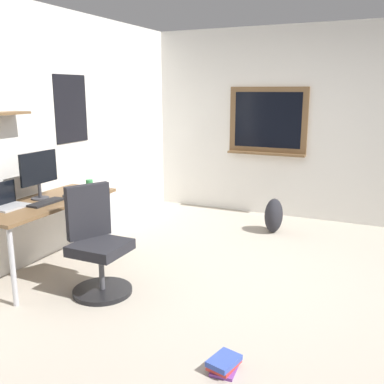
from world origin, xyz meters
The scene contains 12 objects.
ground_plane centered at (0.00, 0.00, 0.00)m, with size 5.20×5.20×0.00m, color #ADA393.
wall_back centered at (-0.01, 2.45, 1.30)m, with size 5.00×0.30×2.60m.
wall_right centered at (2.45, 0.03, 1.30)m, with size 0.22×5.00×2.60m.
desk centered at (-0.54, 2.07, 0.65)m, with size 1.47×0.60×0.72m.
office_chair centered at (-0.69, 1.38, 0.41)m, with size 0.54×0.56×0.95m.
laptop centered at (-0.87, 2.22, 0.77)m, with size 0.31×0.21×0.23m.
monitor_primary centered at (-0.50, 2.17, 0.99)m, with size 0.46×0.17×0.46m.
keyboard centered at (-0.61, 2.00, 0.73)m, with size 0.37×0.13×0.02m, color black.
computer_mouse centered at (-0.33, 2.00, 0.74)m, with size 0.10×0.06×0.03m, color #262628.
coffee_mug centered at (0.10, 2.05, 0.77)m, with size 0.08×0.08×0.09m, color #338C4C.
backpack centered at (1.60, 0.38, 0.22)m, with size 0.32×0.22×0.43m, color #232328.
book_stack_on_floor centered at (-1.29, -0.05, 0.04)m, with size 0.25×0.19×0.09m.
Camera 1 is at (-3.61, -0.89, 1.75)m, focal length 40.76 mm.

